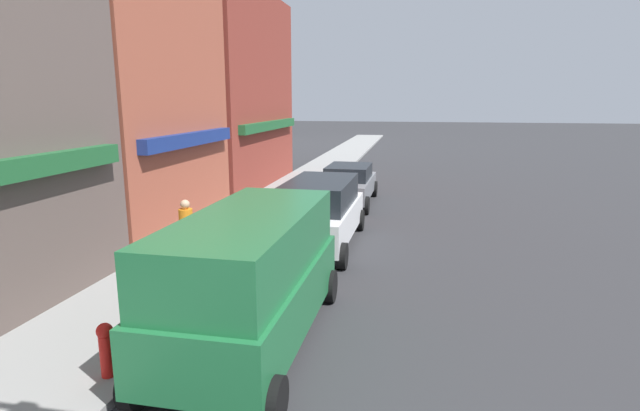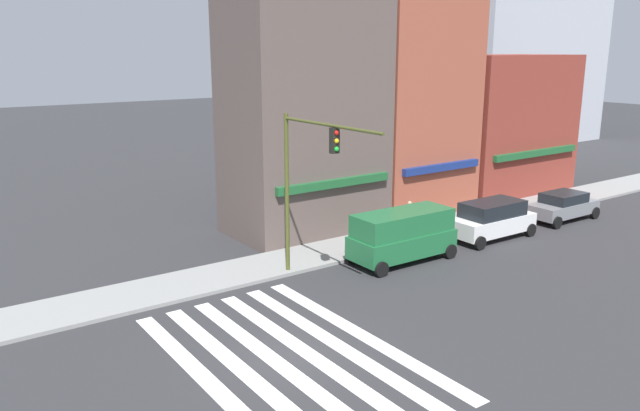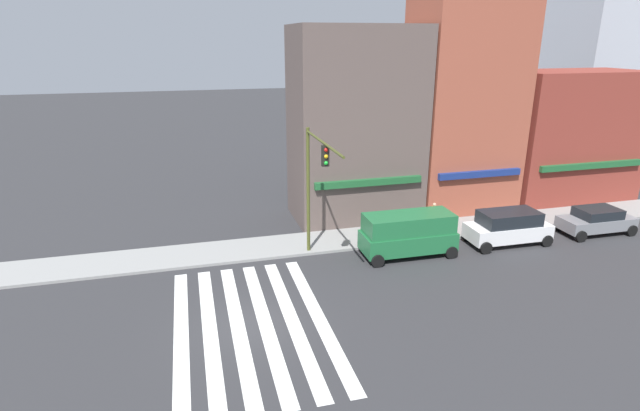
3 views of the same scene
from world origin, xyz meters
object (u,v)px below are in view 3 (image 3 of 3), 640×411
Objects in this scene: traffic_signal at (315,175)px; van_green at (408,233)px; suv_white at (508,227)px; sedan_grey at (596,220)px; fire_hydrant at (368,236)px; pedestrian_orange_vest at (434,216)px.

traffic_signal reaches higher than van_green.
sedan_grey is at bearing 0.82° from suv_white.
suv_white is 1.07× the size of sedan_grey.
pedestrian_orange_vest is at bearing 10.77° from fire_hydrant.
pedestrian_orange_vest is (7.88, 2.26, -3.68)m from traffic_signal.
suv_white is 7.99m from fire_hydrant.
fire_hydrant is at bearing -154.87° from pedestrian_orange_vest.
traffic_signal is 11.81m from suv_white.
suv_white reaches higher than fire_hydrant.
sedan_grey is (6.07, -0.00, -0.19)m from suv_white.
fire_hydrant is (-13.87, 1.70, -0.23)m from sedan_grey.
sedan_grey is 9.74m from pedestrian_orange_vest.
pedestrian_orange_vest is at bearing 16.01° from traffic_signal.
van_green is at bearing -123.47° from pedestrian_orange_vest.
traffic_signal reaches higher than pedestrian_orange_vest.
pedestrian_orange_vest is (-3.32, 2.55, 0.04)m from suv_white.
traffic_signal is 5.54m from fire_hydrant.
fire_hydrant is at bearing 173.63° from sedan_grey.
fire_hydrant is (-1.66, 1.70, -0.67)m from van_green.
sedan_grey is at bearing -6.99° from fire_hydrant.
traffic_signal is 6.15m from van_green.
van_green is 3.81m from pedestrian_orange_vest.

